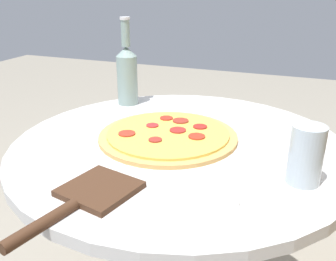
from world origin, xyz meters
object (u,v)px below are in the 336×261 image
Objects in this scene: beer_bottle at (127,72)px; pizza_paddle at (86,197)px; pizza at (168,135)px; drinking_glass at (306,155)px.

beer_bottle is 0.97× the size of pizza_paddle.
pizza_paddle is at bearing -6.00° from pizza.
pizza is 0.33m from beer_bottle.
pizza is at bearing -109.19° from drinking_glass.
beer_bottle reaches higher than pizza.
drinking_glass is (-0.21, 0.36, 0.05)m from pizza_paddle.
drinking_glass is at bearing 133.04° from pizza_paddle.
drinking_glass is at bearing 70.81° from pizza.
pizza is at bearing -173.17° from pizza_paddle.
drinking_glass is (0.33, 0.55, -0.04)m from beer_bottle.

